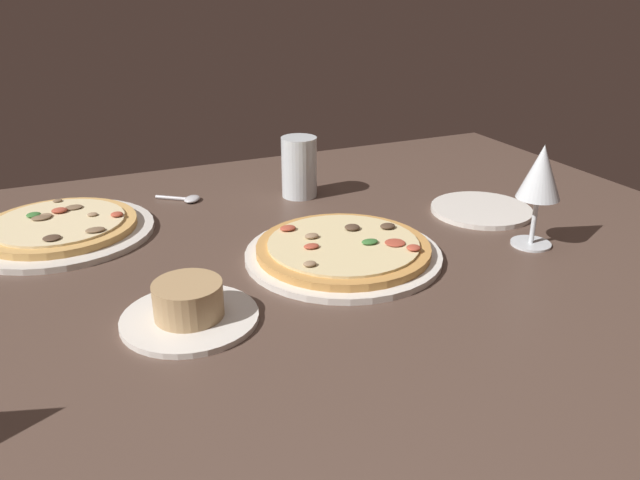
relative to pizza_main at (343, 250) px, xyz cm
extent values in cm
cube|color=brown|center=(6.60, -2.83, -3.21)|extent=(150.00, 110.00, 4.00)
cylinder|color=silver|center=(0.03, 0.01, -0.71)|extent=(30.38, 30.38, 1.00)
cylinder|color=#C68C47|center=(0.03, 0.01, 0.39)|extent=(26.86, 26.86, 1.20)
cylinder|color=beige|center=(0.03, 0.01, 1.19)|extent=(23.33, 23.33, 0.40)
ellipsoid|color=#AD4733|center=(6.02, -7.98, 1.76)|extent=(2.60, 1.98, 0.74)
ellipsoid|color=#AD4733|center=(-6.89, 3.76, 1.60)|extent=(3.15, 3.05, 0.41)
ellipsoid|color=#AD4733|center=(5.35, -0.05, 1.69)|extent=(2.38, 1.76, 0.59)
ellipsoid|color=#387033|center=(-3.45, 2.07, 1.69)|extent=(2.65, 1.88, 0.60)
ellipsoid|color=#AD4733|center=(-8.28, 6.83, 1.74)|extent=(2.15, 2.08, 0.69)
ellipsoid|color=#4C3828|center=(-8.99, -2.15, 1.77)|extent=(2.52, 2.05, 0.76)
ellipsoid|color=#937556|center=(8.02, 5.54, 1.73)|extent=(1.90, 1.55, 0.67)
ellipsoid|color=#937556|center=(3.79, -3.52, 1.75)|extent=(2.23, 1.71, 0.70)
ellipsoid|color=#4C3828|center=(-3.54, -4.03, 1.77)|extent=(2.49, 2.30, 0.76)
cylinder|color=silver|center=(39.40, -27.66, -0.71)|extent=(30.76, 30.76, 1.00)
cylinder|color=tan|center=(39.40, -27.66, 0.39)|extent=(25.26, 25.26, 1.20)
cylinder|color=beige|center=(39.40, -27.66, 1.19)|extent=(21.44, 21.44, 0.40)
ellipsoid|color=brown|center=(34.25, -20.13, 1.66)|extent=(3.06, 2.16, 0.54)
ellipsoid|color=#AD4733|center=(38.92, -31.56, 1.77)|extent=(2.63, 2.18, 0.76)
ellipsoid|color=#387033|center=(43.02, -31.11, 1.75)|extent=(2.38, 2.13, 0.71)
ellipsoid|color=brown|center=(36.54, -32.64, 1.61)|extent=(3.00, 2.44, 0.44)
ellipsoid|color=brown|center=(38.93, -37.45, 1.60)|extent=(1.63, 1.42, 0.42)
ellipsoid|color=#AD4733|center=(30.16, -25.60, 1.76)|extent=(2.06, 1.93, 0.72)
ellipsoid|color=#4C3828|center=(40.73, -19.56, 1.64)|extent=(2.73, 2.61, 0.49)
ellipsoid|color=#937556|center=(33.92, -27.60, 1.63)|extent=(1.67, 1.57, 0.47)
ellipsoid|color=brown|center=(41.93, -29.45, 1.66)|extent=(3.13, 2.28, 0.53)
ellipsoid|color=#937556|center=(41.33, -30.19, 1.64)|extent=(2.38, 2.21, 0.49)
cylinder|color=silver|center=(26.13, 9.07, -0.81)|extent=(17.46, 17.46, 0.80)
cylinder|color=tan|center=(26.13, 9.07, 1.87)|extent=(8.79, 8.79, 4.55)
cylinder|color=silver|center=(-29.89, 8.06, -1.01)|extent=(6.42, 6.42, 0.40)
cylinder|color=silver|center=(-29.89, 8.06, 3.03)|extent=(0.80, 0.80, 7.66)
cone|color=silver|center=(-29.89, 8.06, 11.13)|extent=(6.80, 6.80, 8.54)
cylinder|color=silver|center=(-4.88, -29.49, 4.64)|extent=(6.89, 6.89, 11.70)
cylinder|color=silver|center=(-4.88, -29.49, 2.05)|extent=(6.33, 6.33, 6.51)
cylinder|color=silver|center=(-31.86, -7.38, -0.76)|extent=(18.29, 18.29, 0.90)
ellipsoid|color=silver|center=(15.24, -34.89, -0.71)|extent=(4.65, 4.88, 1.00)
cylinder|color=silver|center=(18.24, -37.17, -0.86)|extent=(6.43, 5.12, 0.70)
camera|label=1|loc=(39.29, 78.61, 39.84)|focal=35.14mm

